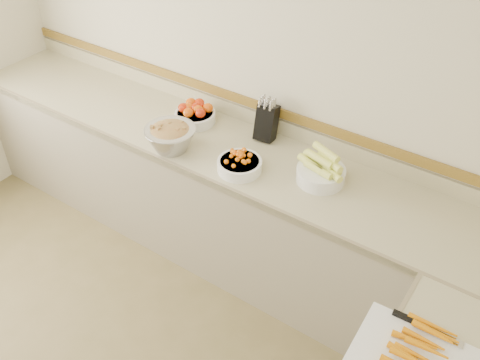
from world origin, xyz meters
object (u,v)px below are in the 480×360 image
Objects in this scene: knife_block at (267,121)px; cherry_tomato_bowl at (240,164)px; corn_bowl at (321,171)px; tomato_bowl at (195,114)px; cutting_board at (415,357)px; rhubarb_bowl at (170,136)px.

knife_block reaches higher than cherry_tomato_bowl.
cherry_tomato_bowl is 0.86× the size of corn_bowl.
cutting_board is at bearing -26.47° from tomato_bowl.
knife_block is 0.59m from rhubarb_bowl.
knife_block is at bearing 158.29° from corn_bowl.
rhubarb_bowl is at bearing -172.76° from cherry_tomato_bowl.
corn_bowl is at bearing -5.38° from tomato_bowl.
knife_block is 0.97× the size of corn_bowl.
cherry_tomato_bowl is (0.54, -0.27, -0.01)m from tomato_bowl.
knife_block is at bearing 46.49° from rhubarb_bowl.
rhubarb_bowl is at bearing -165.03° from corn_bowl.
knife_block is 1.10× the size of tomato_bowl.
tomato_bowl is 0.88× the size of corn_bowl.
corn_bowl is at bearing 136.21° from cutting_board.
tomato_bowl is 1.02× the size of cherry_tomato_bowl.
cutting_board is (1.81, -0.90, -0.04)m from tomato_bowl.
corn_bowl is 0.61× the size of cutting_board.
corn_bowl is (0.96, -0.09, 0.01)m from tomato_bowl.
cherry_tomato_bowl is (0.05, -0.37, -0.07)m from knife_block.
corn_bowl is 0.97× the size of rhubarb_bowl.
cherry_tomato_bowl is 0.47m from rhubarb_bowl.
cherry_tomato_bowl is 0.46m from corn_bowl.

